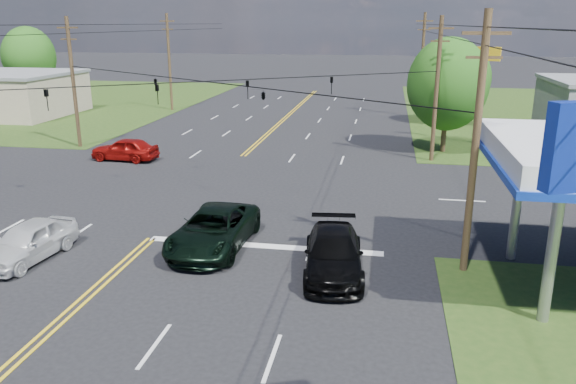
% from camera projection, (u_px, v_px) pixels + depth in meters
% --- Properties ---
extents(ground, '(280.00, 280.00, 0.00)m').
position_uv_depth(ground, '(208.00, 188.00, 32.01)').
color(ground, black).
rests_on(ground, ground).
extents(grass_nw, '(46.00, 48.00, 0.03)m').
position_uv_depth(grass_nw, '(12.00, 100.00, 67.98)').
color(grass_nw, '#223E14').
rests_on(grass_nw, ground).
extents(stop_bar, '(10.00, 0.50, 0.02)m').
position_uv_depth(stop_bar, '(264.00, 246.00, 23.63)').
color(stop_bar, silver).
rests_on(stop_bar, ground).
extents(pole_se, '(1.60, 0.28, 9.50)m').
position_uv_depth(pole_se, '(476.00, 144.00, 19.94)').
color(pole_se, '#3E291A').
rests_on(pole_se, ground).
extents(pole_nw, '(1.60, 0.28, 9.50)m').
position_uv_depth(pole_nw, '(73.00, 81.00, 41.22)').
color(pole_nw, '#3E291A').
rests_on(pole_nw, ground).
extents(pole_ne, '(1.60, 0.28, 9.50)m').
position_uv_depth(pole_ne, '(437.00, 88.00, 36.91)').
color(pole_ne, '#3E291A').
rests_on(pole_ne, ground).
extents(pole_left_far, '(1.60, 0.28, 10.00)m').
position_uv_depth(pole_left_far, '(169.00, 61.00, 59.06)').
color(pole_left_far, '#3E291A').
rests_on(pole_left_far, ground).
extents(pole_right_far, '(1.60, 0.28, 10.00)m').
position_uv_depth(pole_right_far, '(422.00, 64.00, 54.75)').
color(pole_right_far, '#3E291A').
rests_on(pole_right_far, ground).
extents(span_wire_signals, '(26.00, 18.00, 1.13)m').
position_uv_depth(span_wire_signals, '(204.00, 81.00, 30.27)').
color(span_wire_signals, black).
rests_on(span_wire_signals, ground).
extents(power_lines, '(26.04, 100.00, 0.64)m').
position_uv_depth(power_lines, '(188.00, 32.00, 27.63)').
color(power_lines, black).
rests_on(power_lines, ground).
extents(tree_right_a, '(5.70, 5.70, 8.18)m').
position_uv_depth(tree_right_a, '(448.00, 84.00, 39.59)').
color(tree_right_a, '#3E291A').
rests_on(tree_right_a, ground).
extents(tree_right_b, '(4.94, 4.94, 7.09)m').
position_uv_depth(tree_right_b, '(463.00, 78.00, 50.68)').
color(tree_right_b, '#3E291A').
rests_on(tree_right_b, ground).
extents(tree_far_l, '(6.08, 6.08, 8.72)m').
position_uv_depth(tree_far_l, '(29.00, 57.00, 65.98)').
color(tree_far_l, '#3E291A').
rests_on(tree_far_l, ground).
extents(pickup_dkgreen, '(2.93, 5.96, 1.63)m').
position_uv_depth(pickup_dkgreen, '(214.00, 229.00, 23.26)').
color(pickup_dkgreen, black).
rests_on(pickup_dkgreen, ground).
extents(suv_black, '(2.68, 5.48, 1.53)m').
position_uv_depth(suv_black, '(334.00, 254.00, 20.95)').
color(suv_black, black).
rests_on(suv_black, ground).
extents(pickup_white, '(2.31, 4.64, 1.52)m').
position_uv_depth(pickup_white, '(28.00, 241.00, 22.14)').
color(pickup_white, silver).
rests_on(pickup_white, ground).
extents(sedan_red, '(4.65, 2.10, 1.55)m').
position_uv_depth(sedan_red, '(125.00, 149.00, 38.23)').
color(sedan_red, '#940D0A').
rests_on(sedan_red, ground).
extents(sedan_far, '(4.50, 2.05, 1.28)m').
position_uv_depth(sedan_far, '(554.00, 175.00, 32.16)').
color(sedan_far, '#B8B8BD').
rests_on(sedan_far, ground).
extents(polesign_ne, '(1.96, 1.07, 7.42)m').
position_uv_depth(polesign_ne, '(485.00, 69.00, 42.08)').
color(polesign_ne, '#A5A5AA').
rests_on(polesign_ne, ground).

